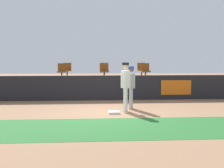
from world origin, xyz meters
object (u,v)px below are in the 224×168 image
Objects in this scene: seat_back_right at (141,69)px; seat_front_right at (145,70)px; player_runner_visitor at (131,84)px; seat_front_left at (62,70)px; seat_front_center at (104,70)px; seat_back_left at (67,69)px; seat_back_center at (104,69)px; player_fielder_home at (126,84)px; first_base at (114,112)px.

seat_back_right and seat_front_right have the same top height.
seat_front_left is (-3.12, 4.12, 0.41)m from player_runner_visitor.
seat_back_left is (-2.09, 1.80, -0.00)m from seat_front_center.
seat_back_right is 1.00× the size of seat_back_center.
seat_front_left is 1.00× the size of seat_back_center.
player_fielder_home is 6.82m from seat_back_right.
seat_back_right is 2.23m from seat_back_center.
first_base is 7.36m from seat_back_right.
seat_back_left is 1.00× the size of seat_front_right.
player_fielder_home is at bearing -108.85° from seat_front_right.
seat_back_left is (-2.97, 5.92, 0.41)m from player_runner_visitor.
seat_back_right is 4.89m from seat_front_left.
seat_back_left is 1.00× the size of seat_front_left.
seat_back_left is at bearing 139.28° from seat_front_center.
first_base is 5.77m from seat_front_left.
first_base is at bearing -49.40° from player_fielder_home.
seat_back_left is 4.67m from seat_front_right.
seat_front_center is at bearing -158.01° from player_runner_visitor.
seat_back_center is at bearing 37.82° from seat_front_left.
seat_back_left is (-4.41, 0.00, 0.00)m from seat_back_right.
seat_back_center is at bearing 90.31° from first_base.
first_base is 0.48× the size of seat_front_left.
seat_back_left and seat_front_right have the same top height.
player_fielder_home is 2.21× the size of seat_front_center.
player_fielder_home is 2.21× the size of seat_back_right.
seat_front_left is at bearing -94.60° from seat_back_left.
seat_back_center is at bearing -0.00° from seat_back_left.
seat_front_right is (2.09, 5.09, 1.36)m from first_base.
player_fielder_home reaches higher than seat_back_left.
seat_back_left is at bearing -151.17° from player_fielder_home.
seat_front_right is (2.21, 0.00, 0.00)m from seat_front_center.
seat_back_center is at bearing -162.40° from player_runner_visitor.
seat_back_right is 4.41m from seat_back_left.
first_base is 7.03m from seat_back_center.
seat_front_right is at bearing -93.23° from seat_back_right.
seat_front_center is 1.00× the size of seat_front_left.
seat_back_left and seat_front_left have the same top height.
player_runner_visitor is 2.02× the size of seat_front_center.
player_fielder_home is 7.11m from seat_back_left.
seat_back_center is 1.00× the size of seat_front_right.
seat_back_center is (-0.50, 6.58, 0.32)m from player_fielder_home.
player_runner_visitor is 5.18m from seat_front_left.
seat_back_right and seat_back_left have the same top height.
seat_back_left is at bearing 107.79° from first_base.
seat_front_center is (-2.32, -1.80, 0.00)m from seat_back_right.
seat_front_center is 1.00× the size of seat_back_left.
seat_front_left is at bearing -179.99° from seat_front_center.
seat_back_center is (-0.04, 6.89, 1.36)m from first_base.
first_base is 0.48× the size of seat_front_center.
player_runner_visitor is at bearing -52.89° from seat_front_left.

